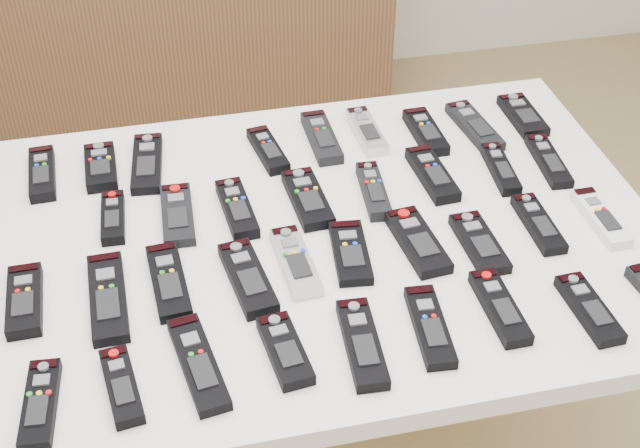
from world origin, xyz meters
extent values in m
cube|color=white|center=(0.08, 0.02, 0.76)|extent=(1.25, 0.88, 0.04)
cylinder|color=beige|center=(-0.48, 0.40, 0.37)|extent=(0.04, 0.04, 0.74)
cylinder|color=beige|center=(0.65, 0.40, 0.37)|extent=(0.04, 0.04, 0.74)
cube|color=#4F2F1F|center=(-0.08, 1.78, 0.39)|extent=(1.60, 0.55, 0.78)
cube|color=black|center=(-0.42, 0.31, 0.79)|extent=(0.05, 0.17, 0.02)
cube|color=black|center=(-0.31, 0.30, 0.79)|extent=(0.06, 0.15, 0.02)
cube|color=black|center=(-0.21, 0.30, 0.79)|extent=(0.08, 0.19, 0.02)
cube|color=black|center=(0.03, 0.29, 0.79)|extent=(0.07, 0.16, 0.02)
cube|color=black|center=(0.15, 0.31, 0.79)|extent=(0.05, 0.18, 0.02)
cube|color=#B7B7BC|center=(0.25, 0.31, 0.79)|extent=(0.05, 0.16, 0.02)
cube|color=black|center=(0.37, 0.28, 0.79)|extent=(0.06, 0.16, 0.02)
cube|color=black|center=(0.48, 0.28, 0.79)|extent=(0.07, 0.19, 0.02)
cube|color=black|center=(0.59, 0.30, 0.79)|extent=(0.06, 0.15, 0.02)
cube|color=black|center=(-0.29, 0.14, 0.79)|extent=(0.05, 0.14, 0.02)
cube|color=black|center=(-0.17, 0.12, 0.79)|extent=(0.06, 0.17, 0.02)
cube|color=black|center=(-0.06, 0.11, 0.79)|extent=(0.06, 0.17, 0.02)
cube|color=black|center=(0.08, 0.11, 0.79)|extent=(0.07, 0.18, 0.02)
cube|color=black|center=(0.20, 0.11, 0.79)|extent=(0.05, 0.17, 0.02)
cube|color=black|center=(0.33, 0.14, 0.79)|extent=(0.06, 0.17, 0.02)
cube|color=black|center=(0.47, 0.13, 0.79)|extent=(0.05, 0.16, 0.02)
cube|color=black|center=(0.58, 0.13, 0.79)|extent=(0.06, 0.17, 0.02)
cube|color=black|center=(-0.44, -0.06, 0.79)|extent=(0.06, 0.16, 0.02)
cube|color=black|center=(-0.31, -0.08, 0.79)|extent=(0.06, 0.21, 0.02)
cube|color=black|center=(-0.20, -0.06, 0.79)|extent=(0.07, 0.19, 0.02)
cube|color=black|center=(-0.07, -0.08, 0.79)|extent=(0.08, 0.19, 0.02)
cube|color=#B7B7BC|center=(0.02, -0.06, 0.79)|extent=(0.06, 0.18, 0.02)
cube|color=black|center=(0.12, -0.06, 0.79)|extent=(0.08, 0.17, 0.02)
cube|color=black|center=(0.24, -0.05, 0.79)|extent=(0.08, 0.18, 0.02)
cube|color=black|center=(0.35, -0.08, 0.79)|extent=(0.06, 0.16, 0.02)
cube|color=black|center=(0.48, -0.05, 0.79)|extent=(0.05, 0.16, 0.02)
cube|color=silver|center=(0.60, -0.06, 0.79)|extent=(0.05, 0.16, 0.02)
cube|color=black|center=(-0.41, -0.29, 0.79)|extent=(0.06, 0.16, 0.02)
cube|color=black|center=(-0.29, -0.28, 0.79)|extent=(0.06, 0.15, 0.02)
cube|color=black|center=(-0.17, -0.26, 0.79)|extent=(0.08, 0.20, 0.02)
cube|color=black|center=(-0.04, -0.26, 0.79)|extent=(0.07, 0.15, 0.02)
cube|color=black|center=(0.08, -0.27, 0.79)|extent=(0.06, 0.19, 0.02)
cube|color=black|center=(0.20, -0.26, 0.79)|extent=(0.06, 0.18, 0.02)
cube|color=black|center=(0.32, -0.25, 0.79)|extent=(0.05, 0.17, 0.02)
cube|color=black|center=(0.47, -0.28, 0.79)|extent=(0.06, 0.16, 0.02)
camera|label=1|loc=(-0.20, -1.21, 1.82)|focal=50.00mm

